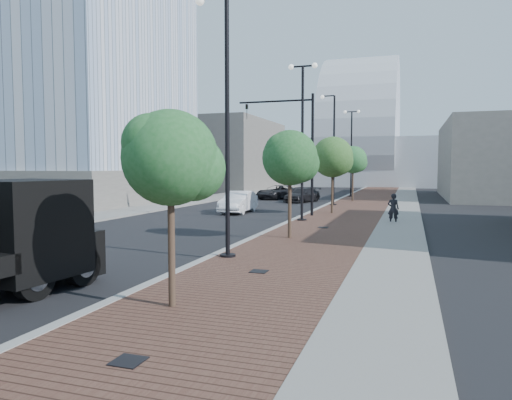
% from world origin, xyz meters
% --- Properties ---
extents(sidewalk, '(7.00, 140.00, 0.12)m').
position_xyz_m(sidewalk, '(3.50, 40.00, 0.06)').
color(sidewalk, '#4C2D23').
rests_on(sidewalk, ground).
extents(concrete_strip, '(2.40, 140.00, 0.13)m').
position_xyz_m(concrete_strip, '(6.20, 40.00, 0.07)').
color(concrete_strip, slate).
rests_on(concrete_strip, ground).
extents(curb, '(0.30, 140.00, 0.14)m').
position_xyz_m(curb, '(0.00, 40.00, 0.07)').
color(curb, gray).
rests_on(curb, ground).
extents(west_sidewalk, '(4.00, 140.00, 0.12)m').
position_xyz_m(west_sidewalk, '(-13.00, 40.00, 0.06)').
color(west_sidewalk, slate).
rests_on(west_sidewalk, ground).
extents(white_sedan, '(1.86, 4.78, 1.55)m').
position_xyz_m(white_sedan, '(-5.03, 26.38, 0.77)').
color(white_sedan, white).
rests_on(white_sedan, ground).
extents(dark_car_mid, '(4.06, 5.56, 1.41)m').
position_xyz_m(dark_car_mid, '(-6.23, 41.21, 0.70)').
color(dark_car_mid, black).
rests_on(dark_car_mid, ground).
extents(dark_car_far, '(3.17, 4.87, 1.31)m').
position_xyz_m(dark_car_far, '(-2.93, 37.91, 0.66)').
color(dark_car_far, black).
rests_on(dark_car_far, ground).
extents(pedestrian, '(0.67, 0.46, 1.76)m').
position_xyz_m(pedestrian, '(5.78, 22.84, 0.88)').
color(pedestrian, black).
rests_on(pedestrian, ground).
extents(streetlight_1, '(1.44, 0.56, 9.21)m').
position_xyz_m(streetlight_1, '(0.49, 10.00, 4.34)').
color(streetlight_1, black).
rests_on(streetlight_1, ground).
extents(streetlight_2, '(1.72, 0.56, 9.28)m').
position_xyz_m(streetlight_2, '(0.60, 22.00, 4.82)').
color(streetlight_2, black).
rests_on(streetlight_2, ground).
extents(streetlight_3, '(1.44, 0.56, 9.21)m').
position_xyz_m(streetlight_3, '(0.49, 34.00, 4.34)').
color(streetlight_3, black).
rests_on(streetlight_3, ground).
extents(streetlight_4, '(1.72, 0.56, 9.28)m').
position_xyz_m(streetlight_4, '(0.60, 46.00, 4.82)').
color(streetlight_4, black).
rests_on(streetlight_4, ground).
extents(traffic_mast, '(5.09, 0.20, 8.00)m').
position_xyz_m(traffic_mast, '(-0.30, 25.00, 4.98)').
color(traffic_mast, black).
rests_on(traffic_mast, ground).
extents(tree_0, '(2.23, 2.16, 4.57)m').
position_xyz_m(tree_0, '(1.65, 4.02, 3.47)').
color(tree_0, '#382619').
rests_on(tree_0, ground).
extents(tree_1, '(2.49, 2.46, 4.91)m').
position_xyz_m(tree_1, '(1.65, 15.02, 3.67)').
color(tree_1, '#382619').
rests_on(tree_1, ground).
extents(tree_2, '(2.79, 2.79, 5.35)m').
position_xyz_m(tree_2, '(1.65, 27.02, 3.94)').
color(tree_2, '#382619').
rests_on(tree_2, ground).
extents(tree_3, '(2.55, 2.52, 5.21)m').
position_xyz_m(tree_3, '(1.65, 39.02, 3.93)').
color(tree_3, '#382619').
rests_on(tree_3, ground).
extents(tower_podium, '(19.00, 19.00, 3.00)m').
position_xyz_m(tower_podium, '(-24.00, 32.00, 1.50)').
color(tower_podium, '#5D5A54').
rests_on(tower_podium, ground).
extents(convention_center, '(50.00, 30.00, 50.00)m').
position_xyz_m(convention_center, '(-2.00, 85.00, 6.00)').
color(convention_center, '#B2B6BD').
rests_on(convention_center, ground).
extents(commercial_block_nw, '(14.00, 20.00, 10.00)m').
position_xyz_m(commercial_block_nw, '(-20.00, 60.00, 5.00)').
color(commercial_block_nw, '#605C56').
rests_on(commercial_block_nw, ground).
extents(commercial_block_ne, '(12.00, 22.00, 8.00)m').
position_xyz_m(commercial_block_ne, '(16.00, 50.00, 4.00)').
color(commercial_block_ne, '#65615B').
rests_on(commercial_block_ne, ground).
extents(utility_cover_0, '(0.50, 0.50, 0.02)m').
position_xyz_m(utility_cover_0, '(2.40, 1.00, 0.13)').
color(utility_cover_0, black).
rests_on(utility_cover_0, sidewalk).
extents(utility_cover_1, '(0.50, 0.50, 0.02)m').
position_xyz_m(utility_cover_1, '(2.40, 8.00, 0.13)').
color(utility_cover_1, black).
rests_on(utility_cover_1, sidewalk).
extents(utility_cover_2, '(0.50, 0.50, 0.02)m').
position_xyz_m(utility_cover_2, '(2.40, 19.00, 0.13)').
color(utility_cover_2, black).
rests_on(utility_cover_2, sidewalk).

